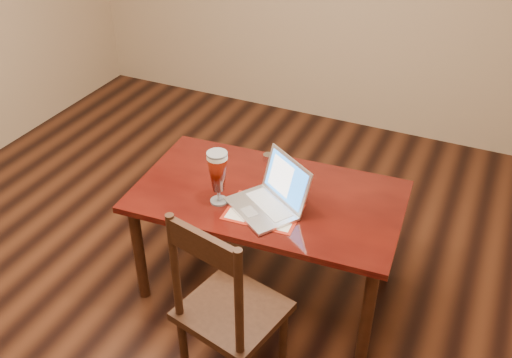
% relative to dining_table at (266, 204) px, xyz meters
% --- Properties ---
extents(ground, '(5.00, 5.00, 0.00)m').
position_rel_dining_table_xyz_m(ground, '(-0.45, -0.25, -0.62)').
color(ground, black).
rests_on(ground, ground).
extents(dining_table, '(1.51, 0.92, 0.99)m').
position_rel_dining_table_xyz_m(dining_table, '(0.00, 0.00, 0.00)').
color(dining_table, '#490F09').
rests_on(dining_table, ground).
extents(dining_chair, '(0.53, 0.51, 1.06)m').
position_rel_dining_table_xyz_m(dining_chair, '(0.11, -0.68, -0.12)').
color(dining_chair, '#321A0E').
rests_on(dining_chair, ground).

